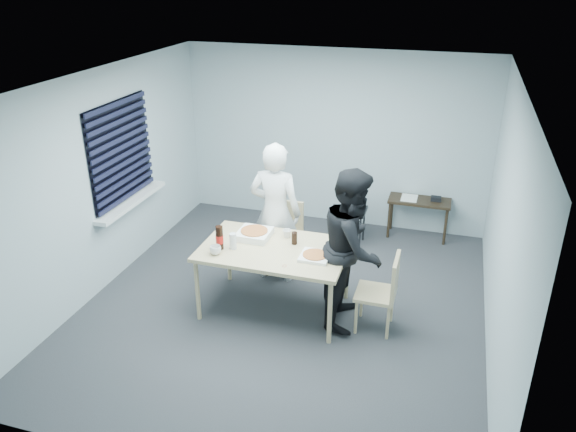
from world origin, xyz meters
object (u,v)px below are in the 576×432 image
(side_table, at_px, (419,205))
(chair_right, at_px, (384,288))
(person_black, at_px, (353,248))
(dining_table, at_px, (274,253))
(person_white, at_px, (275,213))
(soda_bottle, at_px, (220,238))
(chair_far, at_px, (285,231))
(mug_b, at_px, (287,234))
(backpack, at_px, (353,197))
(mug_a, at_px, (215,250))
(stool, at_px, (352,216))

(side_table, bearing_deg, chair_right, -93.86)
(person_black, bearing_deg, chair_right, -106.60)
(dining_table, height_order, person_white, person_white)
(person_white, relative_size, person_black, 1.00)
(person_white, relative_size, soda_bottle, 6.51)
(soda_bottle, bearing_deg, dining_table, 18.68)
(chair_far, height_order, mug_b, chair_far)
(chair_right, height_order, backpack, backpack)
(chair_right, xyz_separation_m, mug_a, (-1.80, -0.28, 0.32))
(chair_far, bearing_deg, backpack, 51.14)
(chair_right, height_order, side_table, chair_right)
(backpack, relative_size, soda_bottle, 1.44)
(person_white, height_order, mug_b, person_white)
(stool, bearing_deg, soda_bottle, -117.83)
(person_white, xyz_separation_m, side_table, (1.62, 1.67, -0.38))
(person_black, xyz_separation_m, backpack, (-0.34, 1.79, -0.16))
(side_table, bearing_deg, mug_b, -122.86)
(chair_far, relative_size, backpack, 2.28)
(soda_bottle, bearing_deg, chair_far, 71.80)
(chair_right, xyz_separation_m, mug_b, (-1.18, 0.34, 0.32))
(mug_a, bearing_deg, stool, 63.66)
(person_black, bearing_deg, mug_a, 105.40)
(mug_b, bearing_deg, soda_bottle, -142.12)
(chair_far, relative_size, chair_right, 1.00)
(mug_a, xyz_separation_m, soda_bottle, (-0.00, 0.13, 0.08))
(dining_table, xyz_separation_m, chair_far, (-0.18, 0.99, -0.21))
(chair_far, xyz_separation_m, side_table, (1.58, 1.38, -0.01))
(person_white, distance_m, stool, 1.46)
(person_black, distance_m, mug_b, 0.84)
(chair_far, bearing_deg, chair_right, -36.15)
(chair_right, bearing_deg, mug_b, 164.14)
(side_table, distance_m, mug_a, 3.35)
(chair_far, xyz_separation_m, backpack, (0.70, 0.87, 0.21))
(backpack, height_order, mug_a, backpack)
(soda_bottle, bearing_deg, mug_a, -88.38)
(person_black, relative_size, backpack, 4.53)
(dining_table, relative_size, person_black, 0.91)
(chair_right, xyz_separation_m, person_black, (-0.38, 0.11, 0.37))
(dining_table, bearing_deg, backpack, 74.24)
(chair_right, distance_m, person_black, 0.54)
(mug_a, relative_size, soda_bottle, 0.45)
(side_table, bearing_deg, person_black, -103.22)
(chair_far, height_order, backpack, backpack)
(mug_b, bearing_deg, stool, 73.53)
(chair_far, xyz_separation_m, stool, (0.70, 0.88, -0.09))
(chair_far, height_order, side_table, chair_far)
(chair_right, relative_size, soda_bottle, 3.27)
(stool, distance_m, mug_a, 2.49)
(backpack, xyz_separation_m, soda_bottle, (-1.09, -2.06, 0.20))
(chair_far, bearing_deg, mug_b, -71.47)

